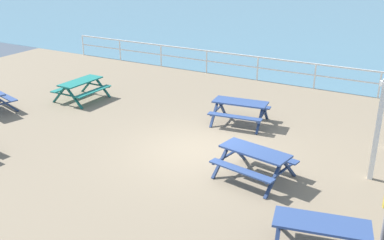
# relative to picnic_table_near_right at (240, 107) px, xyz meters

# --- Properties ---
(ground_plane) EXTENTS (30.00, 24.00, 0.20)m
(ground_plane) POSITION_rel_picnic_table_near_right_xyz_m (-0.13, -2.59, -0.68)
(ground_plane) COLOR gray
(seaward_railing) EXTENTS (23.07, 0.07, 1.08)m
(seaward_railing) POSITION_rel_picnic_table_near_right_xyz_m (-0.13, 5.16, 0.18)
(seaward_railing) COLOR white
(seaward_railing) RESTS_ON ground
(picnic_table_near_right) EXTENTS (1.98, 1.74, 0.80)m
(picnic_table_near_right) POSITION_rel_picnic_table_near_right_xyz_m (0.00, 0.00, 0.00)
(picnic_table_near_right) COLOR #334C84
(picnic_table_near_right) RESTS_ON ground
(picnic_table_mid_centre) EXTENTS (2.09, 1.87, 0.80)m
(picnic_table_mid_centre) POSITION_rel_picnic_table_near_right_xyz_m (4.15, -5.68, 0.00)
(picnic_table_mid_centre) COLOR #334C84
(picnic_table_mid_centre) RESTS_ON ground
(picnic_table_far_right) EXTENTS (1.58, 1.84, 0.80)m
(picnic_table_far_right) POSITION_rel_picnic_table_near_right_xyz_m (-6.36, -0.76, 0.00)
(picnic_table_far_right) COLOR #1E7A70
(picnic_table_far_right) RESTS_ON ground
(picnic_table_seaward) EXTENTS (2.03, 1.81, 0.80)m
(picnic_table_seaward) POSITION_rel_picnic_table_near_right_xyz_m (1.86, -3.32, 0.00)
(picnic_table_seaward) COLOR #334C84
(picnic_table_seaward) RESTS_ON ground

